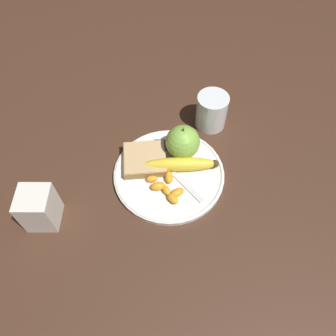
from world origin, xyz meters
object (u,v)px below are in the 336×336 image
(plate, at_px, (168,174))
(bread_slice, at_px, (144,159))
(jam_packet, at_px, (162,148))
(apple, at_px, (182,142))
(condiment_caddy, at_px, (38,208))
(fork, at_px, (172,173))
(banana, at_px, (180,164))
(juice_glass, at_px, (211,112))

(plate, xyz_separation_m, bread_slice, (-0.06, 0.03, 0.02))
(jam_packet, bearing_deg, apple, -7.34)
(condiment_caddy, bearing_deg, fork, 21.75)
(fork, bearing_deg, banana, -92.05)
(juice_glass, distance_m, apple, 0.13)
(plate, relative_size, banana, 1.45)
(banana, height_order, jam_packet, banana)
(banana, bearing_deg, jam_packet, 129.57)
(apple, relative_size, fork, 0.65)
(plate, bearing_deg, condiment_caddy, -157.26)
(banana, relative_size, condiment_caddy, 1.84)
(bread_slice, bearing_deg, plate, -28.40)
(banana, height_order, condiment_caddy, condiment_caddy)
(apple, relative_size, jam_packet, 2.20)
(juice_glass, bearing_deg, bread_slice, -140.76)
(plate, xyz_separation_m, jam_packet, (-0.02, 0.07, 0.01))
(jam_packet, bearing_deg, condiment_caddy, -144.80)
(bread_slice, height_order, condiment_caddy, condiment_caddy)
(plate, bearing_deg, apple, 61.91)
(apple, bearing_deg, bread_slice, -162.13)
(bread_slice, bearing_deg, condiment_caddy, -145.82)
(plate, height_order, condiment_caddy, condiment_caddy)
(bread_slice, bearing_deg, juice_glass, 39.24)
(plate, relative_size, bread_slice, 2.39)
(apple, xyz_separation_m, fork, (-0.02, -0.06, -0.04))
(fork, xyz_separation_m, condiment_caddy, (-0.28, -0.11, 0.03))
(apple, relative_size, bread_slice, 0.83)
(banana, bearing_deg, fork, -141.75)
(condiment_caddy, bearing_deg, banana, 22.91)
(fork, height_order, condiment_caddy, condiment_caddy)
(bread_slice, bearing_deg, apple, 17.87)
(condiment_caddy, bearing_deg, jam_packet, 35.20)
(bread_slice, bearing_deg, fork, -25.63)
(plate, height_order, juice_glass, juice_glass)
(juice_glass, xyz_separation_m, apple, (-0.08, -0.11, 0.01))
(bread_slice, distance_m, fork, 0.08)
(plate, relative_size, apple, 2.88)
(fork, xyz_separation_m, jam_packet, (-0.03, 0.07, 0.01))
(bread_slice, height_order, jam_packet, same)
(banana, xyz_separation_m, jam_packet, (-0.04, 0.05, -0.01))
(juice_glass, relative_size, fork, 0.66)
(juice_glass, height_order, apple, apple)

